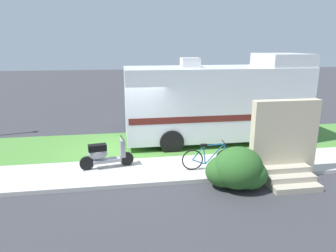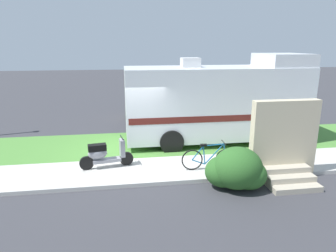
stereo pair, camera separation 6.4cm
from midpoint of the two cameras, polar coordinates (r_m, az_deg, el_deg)
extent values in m
plane|color=#38383D|center=(10.94, -6.84, -6.26)|extent=(80.00, 80.00, 0.00)
cube|color=beige|center=(9.81, -6.55, -8.45)|extent=(24.00, 2.00, 0.12)
cube|color=#4C8438|center=(12.34, -7.13, -3.58)|extent=(24.00, 3.40, 0.08)
cube|color=silver|center=(12.55, 8.74, 4.48)|extent=(7.27, 2.33, 2.78)
cube|color=silver|center=(13.44, 20.43, 11.47)|extent=(1.81, 2.20, 0.50)
cube|color=#591E19|center=(12.63, 8.67, 2.61)|extent=(7.12, 2.35, 0.24)
cube|color=black|center=(13.99, 23.17, 6.54)|extent=(0.09, 1.96, 0.90)
cube|color=silver|center=(12.08, 4.00, 11.72)|extent=(0.70, 0.60, 0.36)
cylinder|color=black|center=(14.62, 15.70, 0.60)|extent=(0.90, 0.28, 0.90)
cylinder|color=black|center=(12.72, 19.74, -1.86)|extent=(0.90, 0.28, 0.90)
cylinder|color=black|center=(13.45, -1.03, -0.07)|extent=(0.90, 0.28, 0.90)
cylinder|color=black|center=(11.35, 0.50, -2.94)|extent=(0.90, 0.28, 0.90)
cylinder|color=black|center=(10.12, -7.88, -6.04)|extent=(0.45, 0.17, 0.44)
cylinder|color=black|center=(9.99, -15.08, -6.73)|extent=(0.45, 0.17, 0.44)
cube|color=gray|center=(10.03, -11.46, -6.29)|extent=(0.92, 0.43, 0.10)
cube|color=black|center=(9.84, -13.21, -3.94)|extent=(0.60, 0.35, 0.20)
ellipsoid|color=gray|center=(9.91, -13.14, -5.04)|extent=(0.64, 0.40, 0.36)
cube|color=gray|center=(9.97, -8.67, -4.07)|extent=(0.19, 0.34, 0.56)
cylinder|color=black|center=(9.86, -8.75, -2.15)|extent=(0.12, 0.50, 0.04)
sphere|color=white|center=(9.91, -8.72, -3.09)|extent=(0.12, 0.12, 0.12)
torus|color=black|center=(9.86, 10.57, -6.02)|extent=(0.67, 0.08, 0.67)
torus|color=black|center=(9.63, 4.39, -6.32)|extent=(0.67, 0.08, 0.67)
cylinder|color=#1E6699|center=(9.71, 8.48, -5.17)|extent=(0.61, 0.08, 0.67)
cylinder|color=#1E6699|center=(9.65, 6.61, -5.39)|extent=(0.10, 0.04, 0.60)
cylinder|color=#1E6699|center=(9.60, 8.36, -3.50)|extent=(0.65, 0.08, 0.09)
cylinder|color=#1E6699|center=(9.69, 5.57, -6.68)|extent=(0.42, 0.06, 0.18)
cylinder|color=#1E6699|center=(9.58, 5.43, -5.02)|extent=(0.37, 0.06, 0.47)
cylinder|color=#1E6699|center=(9.76, 10.39, -4.66)|extent=(0.12, 0.04, 0.51)
cube|color=black|center=(9.53, 6.48, -3.54)|extent=(0.21, 0.11, 0.06)
cylinder|color=black|center=(9.66, 10.23, -3.06)|extent=(0.06, 0.52, 0.03)
cube|color=#B7B29E|center=(16.88, -3.51, 5.02)|extent=(2.72, 2.13, 1.50)
cube|color=black|center=(16.81, -3.53, 6.53)|extent=(2.59, 2.14, 0.44)
cube|color=#B7B29E|center=(17.25, 6.12, 4.01)|extent=(3.29, 2.17, 0.80)
cylinder|color=black|center=(16.09, -4.10, 2.16)|extent=(0.78, 0.29, 0.76)
cylinder|color=black|center=(17.92, -4.20, 3.48)|extent=(0.78, 0.29, 0.76)
cylinder|color=black|center=(16.49, 7.97, 2.37)|extent=(0.78, 0.29, 0.76)
cylinder|color=black|center=(18.28, 6.69, 3.65)|extent=(0.78, 0.29, 0.76)
cube|color=#B2A893|center=(9.60, 21.77, -9.92)|extent=(1.40, 0.96, 0.16)
cube|color=#B2A893|center=(9.66, 21.39, -8.68)|extent=(1.40, 0.64, 0.16)
cube|color=#B2A893|center=(9.72, 21.01, -7.46)|extent=(1.40, 0.32, 0.16)
cube|color=beige|center=(9.72, 20.55, -2.42)|extent=(2.00, 0.30, 2.40)
ellipsoid|color=#2D6026|center=(8.78, 12.68, -7.61)|extent=(1.40, 1.26, 1.19)
ellipsoid|color=#2D6026|center=(8.84, 10.17, -8.30)|extent=(1.05, 0.94, 0.89)
ellipsoid|color=#2D6026|center=(8.88, 14.78, -8.72)|extent=(0.98, 0.88, 0.83)
cylinder|color=#B2B2B7|center=(11.05, 13.56, -5.08)|extent=(0.07, 0.07, 0.23)
cylinder|color=#B2B2B7|center=(11.01, 13.60, -4.41)|extent=(0.03, 0.03, 0.05)
cylinder|color=black|center=(11.00, 13.61, -4.27)|extent=(0.03, 0.03, 0.02)
cylinder|color=#B2B2B7|center=(10.36, 16.04, -6.76)|extent=(0.07, 0.07, 0.18)
cylinder|color=#B2B2B7|center=(10.32, 16.08, -6.19)|extent=(0.03, 0.03, 0.04)
cylinder|color=black|center=(10.31, 16.09, -6.07)|extent=(0.04, 0.04, 0.01)
camera|label=1|loc=(0.03, -90.17, -0.04)|focal=32.72mm
camera|label=2|loc=(0.03, 89.83, 0.04)|focal=32.72mm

